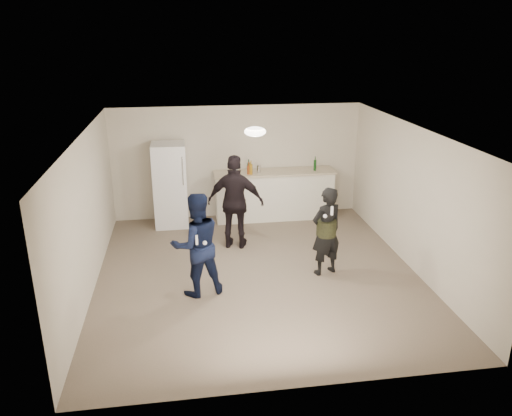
{
  "coord_description": "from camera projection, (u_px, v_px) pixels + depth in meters",
  "views": [
    {
      "loc": [
        -1.2,
        -7.74,
        4.03
      ],
      "look_at": [
        0.0,
        0.2,
        1.15
      ],
      "focal_mm": 35.0,
      "sensor_mm": 36.0,
      "label": 1
    }
  ],
  "objects": [
    {
      "name": "wall_front",
      "position": [
        299.0,
        296.0,
        5.52
      ],
      "size": [
        6.0,
        0.0,
        6.0
      ],
      "primitive_type": "plane",
      "rotation": [
        -1.57,
        0.0,
        0.0
      ],
      "color": "beige",
      "rests_on": "floor"
    },
    {
      "name": "bottle_cluster",
      "position": [
        259.0,
        169.0,
        10.78
      ],
      "size": [
        1.81,
        0.19,
        0.24
      ],
      "color": "#113C1E",
      "rests_on": "counter_top"
    },
    {
      "name": "camo_shorts",
      "position": [
        326.0,
        228.0,
        8.48
      ],
      "size": [
        0.34,
        0.34,
        0.28
      ],
      "primitive_type": "cylinder",
      "color": "#2E3417",
      "rests_on": "woman"
    },
    {
      "name": "remote_man",
      "position": [
        197.0,
        240.0,
        7.49
      ],
      "size": [
        0.04,
        0.04,
        0.15
      ],
      "primitive_type": "cube",
      "color": "white",
      "rests_on": "man"
    },
    {
      "name": "spectator",
      "position": [
        236.0,
        202.0,
        9.52
      ],
      "size": [
        1.16,
        0.73,
        1.84
      ],
      "primitive_type": "imported",
      "rotation": [
        0.0,
        0.0,
        2.86
      ],
      "color": "black",
      "rests_on": "floor"
    },
    {
      "name": "wall_back",
      "position": [
        237.0,
        162.0,
        11.11
      ],
      "size": [
        6.0,
        0.0,
        6.0
      ],
      "primitive_type": "plane",
      "rotation": [
        1.57,
        0.0,
        0.0
      ],
      "color": "beige",
      "rests_on": "floor"
    },
    {
      "name": "shaker",
      "position": [
        259.0,
        169.0,
        10.85
      ],
      "size": [
        0.08,
        0.08,
        0.17
      ],
      "primitive_type": "cylinder",
      "color": "silver",
      "rests_on": "counter_top"
    },
    {
      "name": "nunchuk_man",
      "position": [
        205.0,
        243.0,
        7.56
      ],
      "size": [
        0.07,
        0.07,
        0.07
      ],
      "primitive_type": "sphere",
      "color": "silver",
      "rests_on": "man"
    },
    {
      "name": "fridge_handle",
      "position": [
        183.0,
        171.0,
        10.2
      ],
      "size": [
        0.02,
        0.02,
        0.6
      ],
      "primitive_type": "cylinder",
      "color": "silver",
      "rests_on": "fridge"
    },
    {
      "name": "counter",
      "position": [
        274.0,
        196.0,
        11.15
      ],
      "size": [
        2.6,
        0.56,
        1.05
      ],
      "primitive_type": "cube",
      "color": "white",
      "rests_on": "floor"
    },
    {
      "name": "fridge",
      "position": [
        170.0,
        185.0,
        10.64
      ],
      "size": [
        0.7,
        0.7,
        1.8
      ],
      "primitive_type": "cube",
      "color": "white",
      "rests_on": "floor"
    },
    {
      "name": "ceiling",
      "position": [
        258.0,
        132.0,
        7.89
      ],
      "size": [
        6.0,
        6.0,
        0.0
      ],
      "primitive_type": "plane",
      "rotation": [
        3.14,
        0.0,
        0.0
      ],
      "color": "silver",
      "rests_on": "wall_back"
    },
    {
      "name": "remote_woman",
      "position": [
        332.0,
        211.0,
        8.11
      ],
      "size": [
        0.04,
        0.04,
        0.15
      ],
      "primitive_type": "cube",
      "color": "white",
      "rests_on": "woman"
    },
    {
      "name": "floor",
      "position": [
        258.0,
        273.0,
        8.74
      ],
      "size": [
        6.0,
        6.0,
        0.0
      ],
      "primitive_type": "plane",
      "color": "#6B5B4C",
      "rests_on": "ground"
    },
    {
      "name": "man",
      "position": [
        197.0,
        245.0,
        7.82
      ],
      "size": [
        0.96,
        0.83,
        1.7
      ],
      "primitive_type": "imported",
      "rotation": [
        0.0,
        0.0,
        3.4
      ],
      "color": "#101C44",
      "rests_on": "floor"
    },
    {
      "name": "woman",
      "position": [
        326.0,
        231.0,
        8.5
      ],
      "size": [
        0.67,
        0.55,
        1.57
      ],
      "primitive_type": "imported",
      "rotation": [
        0.0,
        0.0,
        3.49
      ],
      "color": "black",
      "rests_on": "floor"
    },
    {
      "name": "wall_right",
      "position": [
        413.0,
        199.0,
        8.7
      ],
      "size": [
        0.0,
        6.0,
        6.0
      ],
      "primitive_type": "plane",
      "rotation": [
        1.57,
        0.0,
        -1.57
      ],
      "color": "beige",
      "rests_on": "floor"
    },
    {
      "name": "counter_top",
      "position": [
        275.0,
        172.0,
        10.97
      ],
      "size": [
        2.68,
        0.64,
        0.04
      ],
      "primitive_type": "cube",
      "color": "beige",
      "rests_on": "counter"
    },
    {
      "name": "ceiling_dome",
      "position": [
        255.0,
        132.0,
        8.19
      ],
      "size": [
        0.36,
        0.36,
        0.16
      ],
      "primitive_type": "ellipsoid",
      "color": "white",
      "rests_on": "ceiling"
    },
    {
      "name": "nunchuk_woman",
      "position": [
        325.0,
        216.0,
        8.16
      ],
      "size": [
        0.07,
        0.07,
        0.07
      ],
      "primitive_type": "sphere",
      "color": "silver",
      "rests_on": "woman"
    },
    {
      "name": "wall_left",
      "position": [
        87.0,
        215.0,
        7.93
      ],
      "size": [
        0.0,
        6.0,
        6.0
      ],
      "primitive_type": "plane",
      "rotation": [
        1.57,
        0.0,
        1.57
      ],
      "color": "beige",
      "rests_on": "floor"
    }
  ]
}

